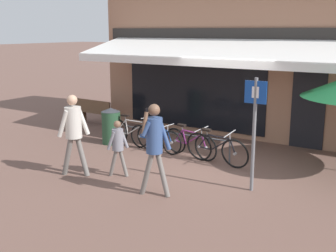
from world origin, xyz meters
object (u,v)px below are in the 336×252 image
Objects in this scene: parking_sign at (254,123)px; bicycle_blue at (155,138)px; pedestrian_child at (118,143)px; pedestrian_second_adult at (73,127)px; bicycle_purple at (190,143)px; bicycle_silver at (132,133)px; pedestrian_adult at (154,139)px; bicycle_black at (216,149)px; litter_bin at (111,126)px; park_bench at (95,111)px.

bicycle_blue is at bearing 157.86° from parking_sign.
pedestrian_child is 0.69× the size of pedestrian_second_adult.
bicycle_purple reaches higher than bicycle_blue.
pedestrian_adult reaches higher than bicycle_silver.
parking_sign is at bearing -34.18° from bicycle_black.
bicycle_silver is 1.42× the size of pedestrian_child.
bicycle_purple is at bearing -109.08° from pedestrian_child.
bicycle_silver is 1.84m from bicycle_purple.
bicycle_blue is 1.03× the size of bicycle_purple.
bicycle_silver is at bearing -178.09° from bicycle_black.
pedestrian_second_adult is at bearing 3.03° from pedestrian_adult.
pedestrian_adult is at bearing -140.27° from parking_sign.
bicycle_purple is 0.97× the size of bicycle_black.
bicycle_purple is 1.33× the size of pedestrian_child.
bicycle_silver is at bearing -83.21° from pedestrian_second_adult.
bicycle_black is 1.37× the size of pedestrian_child.
pedestrian_child is 2.85m from litter_bin.
bicycle_blue is at bearing -167.26° from bicycle_purple.
litter_bin is at bearing -49.49° from pedestrian_child.
bicycle_silver is 1.75× the size of litter_bin.
park_bench is at bearing -53.93° from pedestrian_second_adult.
pedestrian_child is at bearing -64.46° from bicycle_silver.
bicycle_black is 2.05m from parking_sign.
pedestrian_second_adult is at bearing -86.31° from bicycle_silver.
parking_sign reaches higher than pedestrian_adult.
pedestrian_child reaches higher than bicycle_silver.
bicycle_purple is at bearing -4.52° from bicycle_silver.
pedestrian_adult reaches higher than bicycle_black.
park_bench is at bearing 156.59° from parking_sign.
pedestrian_adult is 1.13× the size of park_bench.
pedestrian_second_adult is at bearing -127.99° from bicycle_black.
pedestrian_child is at bearing -16.82° from pedestrian_adult.
litter_bin reaches higher than park_bench.
bicycle_silver is 4.35m from parking_sign.
litter_bin is 0.45× the size of parking_sign.
bicycle_silver is 0.99× the size of pedestrian_second_adult.
bicycle_silver is 2.67m from bicycle_black.
pedestrian_second_adult is (-1.49, -2.56, 0.74)m from bicycle_purple.
pedestrian_second_adult is 1.78× the size of litter_bin.
litter_bin is (-1.07, 2.54, -0.60)m from pedestrian_second_adult.
parking_sign is (2.81, 0.76, 0.63)m from pedestrian_child.
litter_bin is (-0.73, -0.04, 0.12)m from bicycle_silver.
bicycle_purple is at bearing 7.06° from bicycle_blue.
bicycle_blue is at bearing -52.22° from pedestrian_adult.
pedestrian_adult is 1.98m from parking_sign.
bicycle_silver reaches higher than bicycle_blue.
bicycle_black reaches higher than bicycle_blue.
bicycle_blue is at bearing -178.75° from bicycle_black.
park_bench is (-5.44, 1.79, 0.08)m from bicycle_black.
bicycle_black is at bearing -0.87° from bicycle_purple.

